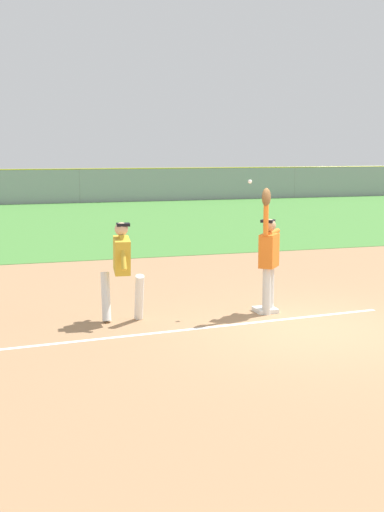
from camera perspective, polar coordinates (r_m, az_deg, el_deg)
ground_plane at (r=11.25m, az=10.21°, el=-6.09°), size 83.64×83.64×0.00m
outfield_grass at (r=27.87m, az=-6.84°, el=3.06°), size 52.78×19.65×0.01m
chalk_foul_line at (r=10.36m, az=-12.40°, el=-7.47°), size 11.98×0.97×0.01m
first_base at (r=12.18m, az=6.34°, el=-4.64°), size 0.38×0.38×0.08m
fielder at (r=11.87m, az=6.63°, el=0.32°), size 0.67×0.75×2.28m
runner at (r=11.34m, az=-6.07°, el=-0.72°), size 0.73×0.85×1.72m
baseball at (r=11.95m, az=5.03°, el=6.42°), size 0.07×0.07×0.07m
outfield_fence at (r=37.46m, az=-9.68°, el=6.00°), size 52.86×0.08×1.92m
parked_car_blue at (r=42.07m, az=-12.91°, el=5.85°), size 4.44×2.19×1.25m
parked_car_red at (r=42.00m, az=-5.63°, el=6.03°), size 4.51×2.34×1.25m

